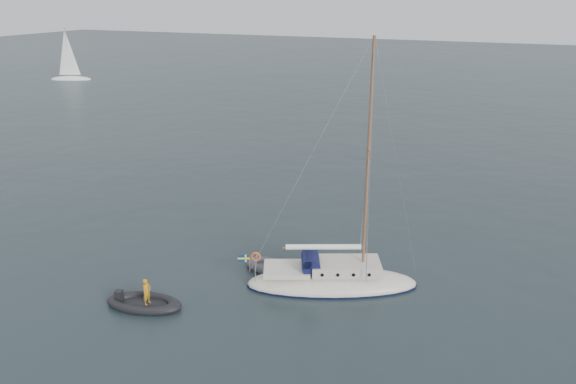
% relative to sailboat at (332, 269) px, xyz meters
% --- Properties ---
extents(ground, '(300.00, 300.00, 0.00)m').
position_rel_sailboat_xyz_m(ground, '(-0.92, -0.01, -0.94)').
color(ground, black).
rests_on(ground, ground).
extents(sailboat, '(8.74, 2.62, 12.44)m').
position_rel_sailboat_xyz_m(sailboat, '(0.00, 0.00, 0.00)').
color(sailboat, white).
rests_on(sailboat, ground).
extents(dinghy, '(3.10, 1.40, 0.44)m').
position_rel_sailboat_xyz_m(dinghy, '(-3.37, 0.32, -0.75)').
color(dinghy, '#515257').
rests_on(dinghy, ground).
extents(rib, '(3.60, 1.64, 1.45)m').
position_rel_sailboat_xyz_m(rib, '(-7.30, -5.18, -0.72)').
color(rib, black).
rests_on(rib, ground).
extents(distant_yacht_a, '(6.63, 3.54, 8.79)m').
position_rel_sailboat_xyz_m(distant_yacht_a, '(-61.49, 48.04, 2.81)').
color(distant_yacht_a, white).
rests_on(distant_yacht_a, ground).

